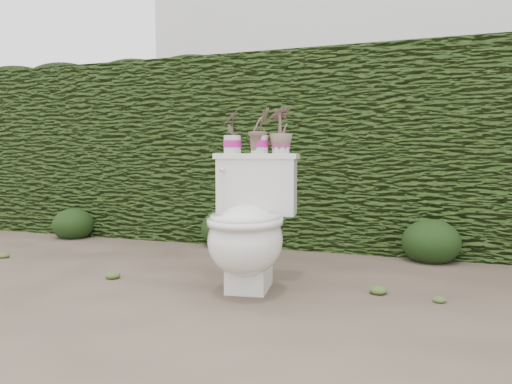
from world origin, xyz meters
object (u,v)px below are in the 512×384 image
(toilet, at_px, (249,228))
(potted_plant_center, at_px, (260,132))
(potted_plant_left, at_px, (232,132))
(potted_plant_right, at_px, (281,132))

(toilet, bearing_deg, potted_plant_center, 86.07)
(toilet, distance_m, potted_plant_left, 0.62)
(potted_plant_left, xyz_separation_m, potted_plant_right, (0.30, 0.05, -0.00))
(toilet, relative_size, potted_plant_center, 2.96)
(potted_plant_left, height_order, potted_plant_right, potted_plant_left)
(potted_plant_left, height_order, potted_plant_center, same)
(potted_plant_center, height_order, potted_plant_right, potted_plant_center)
(toilet, relative_size, potted_plant_right, 3.03)
(toilet, xyz_separation_m, potted_plant_center, (-0.02, 0.24, 0.55))
(potted_plant_left, distance_m, potted_plant_right, 0.30)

